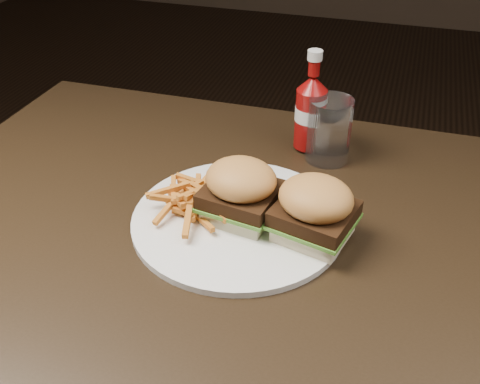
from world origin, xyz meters
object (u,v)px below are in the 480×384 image
(plate, at_px, (238,220))
(tumbler, at_px, (329,131))
(dining_table, at_px, (267,241))
(ketchup_bottle, at_px, (310,119))

(plate, xyz_separation_m, tumbler, (0.10, 0.23, 0.05))
(dining_table, bearing_deg, ketchup_bottle, 88.27)
(plate, distance_m, tumbler, 0.25)
(tumbler, bearing_deg, ketchup_bottle, 144.20)
(ketchup_bottle, bearing_deg, dining_table, -91.73)
(dining_table, height_order, plate, plate)
(ketchup_bottle, bearing_deg, tumbler, -35.80)
(ketchup_bottle, distance_m, tumbler, 0.05)
(dining_table, xyz_separation_m, tumbler, (0.05, 0.23, 0.08))
(dining_table, xyz_separation_m, ketchup_bottle, (0.01, 0.26, 0.08))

